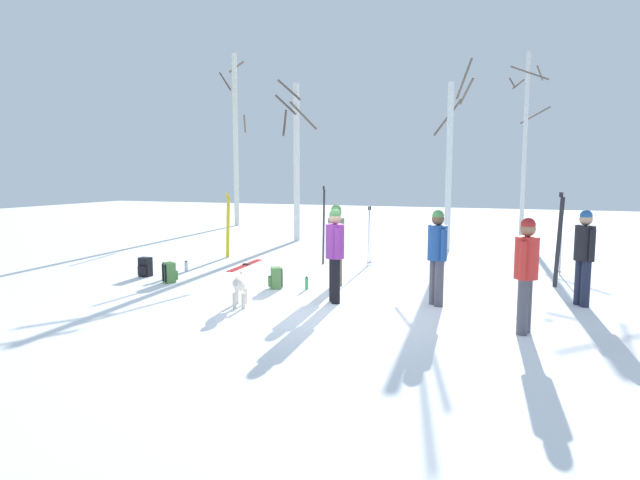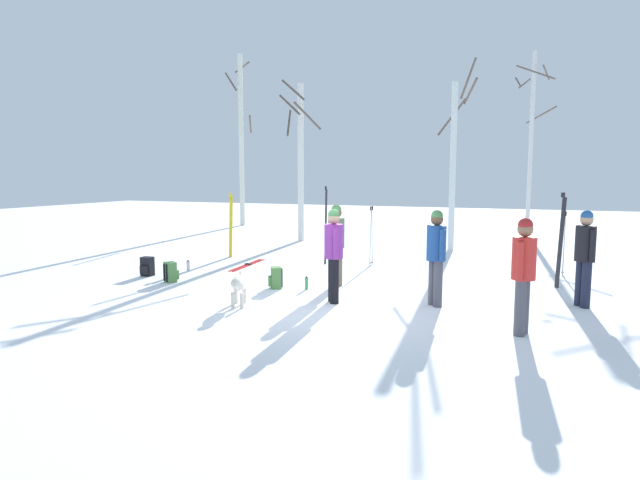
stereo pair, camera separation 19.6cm
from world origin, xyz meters
name	(u,v)px [view 2 (the right image)]	position (x,y,z in m)	size (l,w,h in m)	color
ground_plane	(325,308)	(0.00, 0.00, 0.00)	(60.00, 60.00, 0.00)	white
person_0	(585,252)	(4.21, 1.76, 0.98)	(0.34, 0.46, 1.72)	#1E2338
person_1	(436,251)	(1.77, 0.88, 0.98)	(0.36, 0.43, 1.72)	#4C4C56
person_2	(524,268)	(3.25, -0.42, 0.98)	(0.34, 0.51, 1.72)	#4C4C56
person_3	(333,249)	(0.00, 0.46, 0.98)	(0.34, 0.46, 1.72)	black
person_4	(336,240)	(-0.44, 1.81, 0.98)	(0.34, 0.51, 1.72)	#72604C
dog	(238,285)	(-1.47, -0.44, 0.39)	(0.44, 0.84, 0.57)	beige
ski_pair_planted_0	(326,225)	(-1.68, 4.46, 1.01)	(0.03, 0.24, 2.03)	black
ski_pair_planted_1	(561,241)	(3.88, 3.32, 0.98)	(0.14, 0.23, 1.97)	black
ski_pair_planted_2	(231,226)	(-4.57, 4.56, 0.90)	(0.22, 0.10, 1.81)	yellow
ski_pair_lying_0	(248,265)	(-3.47, 3.51, 0.01)	(0.33, 1.93, 0.05)	red
ski_poles_0	(371,234)	(-0.50, 4.66, 0.81)	(0.07, 0.26, 1.52)	#B2B2BC
ski_poles_1	(564,241)	(4.03, 4.92, 0.79)	(0.07, 0.22, 1.49)	#B2B2BC
backpack_0	(276,278)	(-1.54, 1.20, 0.21)	(0.34, 0.33, 0.44)	#4C7F3F
backpack_1	(147,267)	(-4.91, 1.36, 0.21)	(0.27, 0.29, 0.44)	black
backpack_2	(171,272)	(-3.95, 0.96, 0.21)	(0.33, 0.34, 0.44)	#4C7F3F
water_bottle_0	(188,266)	(-4.41, 2.25, 0.12)	(0.08, 0.08, 0.26)	silver
water_bottle_1	(307,283)	(-0.90, 1.32, 0.13)	(0.06, 0.06, 0.27)	green
birch_tree_0	(241,139)	(-9.07, 13.19, 3.91)	(1.28, 1.28, 7.62)	silver
birch_tree_1	(300,158)	(-4.27, 8.78, 2.88)	(1.43, 1.05, 5.51)	white
birch_tree_2	(454,161)	(1.01, 8.33, 2.72)	(1.23, 0.92, 5.71)	silver
birch_tree_3	(531,139)	(3.12, 13.81, 3.66)	(1.56, 1.64, 6.91)	silver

